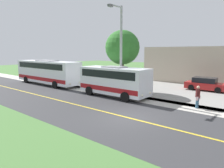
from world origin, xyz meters
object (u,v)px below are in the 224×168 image
at_px(transit_bus_rear, 47,71).
at_px(parked_car_near, 206,84).
at_px(shuttle_bus_front, 114,80).
at_px(commercial_building, 215,64).
at_px(pedestrian_with_bags, 198,96).
at_px(street_light_pole, 120,48).
at_px(tree_curbside, 122,48).

height_order(transit_bus_rear, parked_car_near, transit_bus_rear).
bearing_deg(shuttle_bus_front, commercial_building, 163.58).
distance_m(transit_bus_rear, commercial_building, 23.52).
relative_size(pedestrian_with_bags, street_light_pole, 0.21).
bearing_deg(parked_car_near, transit_bus_rear, -63.02).
relative_size(tree_curbside, commercial_building, 0.38).
distance_m(transit_bus_rear, tree_curbside, 11.02).
xyz_separation_m(pedestrian_with_bags, commercial_building, (-16.03, -2.64, 1.54)).
distance_m(street_light_pole, parked_car_near, 10.97).
distance_m(shuttle_bus_front, commercial_building, 17.63).
bearing_deg(tree_curbside, transit_bus_rear, -74.39).
xyz_separation_m(parked_car_near, tree_curbside, (6.03, -7.24, 4.07)).
xyz_separation_m(shuttle_bus_front, commercial_building, (-16.89, 4.98, 0.87)).
relative_size(transit_bus_rear, parked_car_near, 2.50).
height_order(shuttle_bus_front, pedestrian_with_bags, shuttle_bus_front).
xyz_separation_m(shuttle_bus_front, pedestrian_with_bags, (-0.86, 7.61, -0.67)).
bearing_deg(pedestrian_with_bags, street_light_pole, -86.13).
bearing_deg(transit_bus_rear, shuttle_bus_front, 89.81).
relative_size(transit_bus_rear, street_light_pole, 1.30).
distance_m(pedestrian_with_bags, tree_curbside, 9.80).
relative_size(shuttle_bus_front, transit_bus_rear, 0.65).
xyz_separation_m(pedestrian_with_bags, parked_car_near, (-8.06, -1.57, -0.26)).
height_order(street_light_pole, parked_car_near, street_light_pole).
distance_m(transit_bus_rear, parked_car_near, 19.62).
xyz_separation_m(street_light_pole, tree_curbside, (-2.52, -1.63, 0.08)).
xyz_separation_m(parked_car_near, commercial_building, (-7.97, -1.07, 1.80)).
distance_m(tree_curbside, commercial_building, 15.46).
height_order(pedestrian_with_bags, commercial_building, commercial_building).
bearing_deg(commercial_building, pedestrian_with_bags, 9.34).
bearing_deg(tree_curbside, commercial_building, 156.23).
xyz_separation_m(shuttle_bus_front, street_light_pole, (-0.38, 0.44, 3.05)).
height_order(transit_bus_rear, commercial_building, commercial_building).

